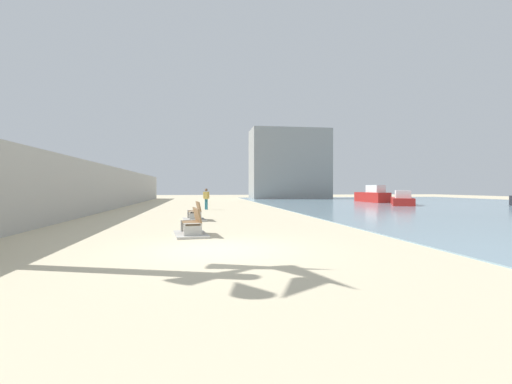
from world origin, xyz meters
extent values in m
plane|color=beige|center=(0.00, 18.00, 0.00)|extent=(120.00, 120.00, 0.00)
cube|color=#ADAAA3|center=(-7.50, 18.00, 1.68)|extent=(0.80, 64.00, 3.36)
cube|color=#7A99A8|center=(24.00, 18.00, 0.02)|extent=(36.00, 68.00, 0.04)
cube|color=#ADAAA3|center=(-0.68, 2.45, 0.25)|extent=(0.62, 0.27, 0.50)
cube|color=#ADAAA3|center=(-0.85, 3.84, 0.25)|extent=(0.62, 0.27, 0.50)
cube|color=olive|center=(-0.77, 3.14, 0.45)|extent=(0.69, 1.65, 0.06)
cube|color=olive|center=(-0.54, 3.17, 0.73)|extent=(0.36, 1.61, 0.50)
cube|color=#ADAAA3|center=(-0.77, 3.14, 0.04)|extent=(1.35, 2.22, 0.08)
cube|color=#ADAAA3|center=(-0.66, 8.65, 0.25)|extent=(0.62, 0.26, 0.50)
cube|color=#ADAAA3|center=(-0.80, 10.04, 0.25)|extent=(0.62, 0.26, 0.50)
cube|color=olive|center=(-0.73, 9.34, 0.45)|extent=(0.66, 1.64, 0.06)
cube|color=olive|center=(-0.50, 9.37, 0.73)|extent=(0.32, 1.61, 0.50)
cube|color=#ADAAA3|center=(-0.73, 9.34, 0.04)|extent=(1.30, 2.20, 0.08)
cylinder|color=teal|center=(0.03, 18.84, 0.41)|extent=(0.12, 0.12, 0.82)
cylinder|color=teal|center=(0.15, 18.78, 0.41)|extent=(0.12, 0.12, 0.82)
cube|color=gold|center=(0.09, 18.81, 1.11)|extent=(0.37, 0.31, 0.58)
sphere|color=brown|center=(0.09, 18.81, 1.54)|extent=(0.22, 0.22, 0.22)
cylinder|color=gold|center=(-0.11, 18.92, 1.14)|extent=(0.09, 0.09, 0.52)
cylinder|color=gold|center=(0.28, 18.71, 1.14)|extent=(0.09, 0.09, 0.52)
cube|color=red|center=(19.04, 23.15, 0.39)|extent=(4.38, 6.24, 0.70)
cube|color=white|center=(18.64, 22.34, 1.10)|extent=(2.36, 2.96, 0.71)
cube|color=red|center=(19.47, 30.46, 0.60)|extent=(1.61, 6.17, 1.12)
cube|color=white|center=(19.48, 29.54, 1.58)|extent=(1.12, 2.72, 0.84)
cube|color=gray|center=(13.44, 46.00, 5.35)|extent=(12.00, 6.00, 10.69)
camera|label=1|loc=(-0.47, -10.31, 1.71)|focal=26.07mm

